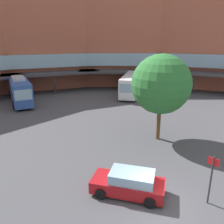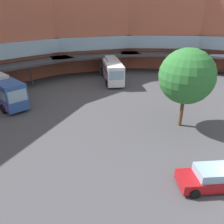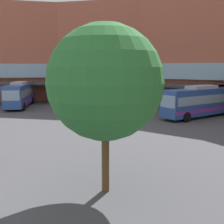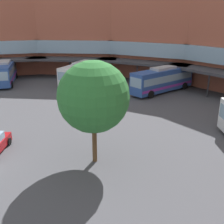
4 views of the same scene
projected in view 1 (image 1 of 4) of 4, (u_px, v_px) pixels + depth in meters
name	position (u px, v px, depth m)	size (l,w,h in m)	color
ground_plane	(155.00, 203.00, 13.22)	(123.72, 123.72, 0.00)	#47474C
station_building	(57.00, 47.00, 33.12)	(80.55, 37.39, 16.78)	#AD5942
bus_0	(132.00, 83.00, 39.15)	(9.24, 11.38, 3.71)	white
bus_2	(20.00, 89.00, 34.10)	(3.06, 11.32, 3.79)	#2D519E
parked_car	(129.00, 183.00, 13.84)	(4.54, 4.18, 1.53)	#A51419
plaza_tree	(161.00, 84.00, 20.24)	(5.33, 5.33, 7.93)	brown
stop_sign_post	(211.00, 176.00, 12.72)	(0.26, 0.57, 3.00)	#2D2D33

